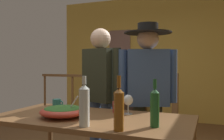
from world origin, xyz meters
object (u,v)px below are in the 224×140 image
Objects in this scene: wine_bottle_clear at (84,105)px; person_standing_left at (101,88)px; framed_picture at (120,40)px; flat_screen_tv at (125,88)px; wine_bottle_amber at (119,108)px; serving_table at (97,126)px; wine_glass at (128,101)px; salad_bowl at (63,111)px; stair_railing at (127,95)px; tv_console at (125,109)px; person_standing_right at (148,87)px; wine_bottle_green at (155,107)px; mug_red at (117,107)px; mug_teal at (57,103)px.

person_standing_left is (-0.31, 0.98, 0.02)m from wine_bottle_clear.
framed_picture reaches higher than flat_screen_tv.
serving_table is at bearing 133.90° from wine_bottle_amber.
framed_picture is 2.97× the size of wine_glass.
stair_railing is at bearing 95.77° from salad_bowl.
person_standing_left is (-0.48, 0.44, 0.06)m from wine_glass.
wine_bottle_clear is at bearing -33.83° from salad_bowl.
tv_console is 0.50m from flat_screen_tv.
framed_picture is at bearing 115.75° from stair_railing.
person_standing_right is (1.18, -2.71, 0.29)m from flat_screen_tv.
wine_bottle_green is at bearing 19.76° from wine_bottle_clear.
framed_picture is at bearing 102.81° from salad_bowl.
flat_screen_tv is at bearing 112.13° from wine_bottle_green.
wine_glass is 0.51× the size of wine_bottle_green.
wine_bottle_clear reaches higher than salad_bowl.
wine_bottle_clear is at bearing 55.57° from person_standing_right.
person_standing_right reaches higher than wine_bottle_amber.
person_standing_right is at bearing -158.98° from person_standing_left.
wine_bottle_clear is at bearing -73.51° from framed_picture.
salad_bowl is 1.07× the size of wine_bottle_clear.
serving_table is at bearing 46.65° from person_standing_right.
serving_table is 0.30m from mug_red.
wine_glass is 0.46m from person_standing_right.
wine_bottle_clear is (1.19, -4.01, -0.87)m from framed_picture.
wine_bottle_clear reaches higher than serving_table.
salad_bowl is 0.81m from wine_bottle_green.
person_standing_left is (0.27, -1.78, 0.30)m from stair_railing.
wine_bottle_clear reaches higher than wine_glass.
serving_table is at bearing -74.93° from flat_screen_tv.
person_standing_left is at bearing 130.64° from mug_red.
person_standing_left reaches higher than wine_bottle_amber.
flat_screen_tv is 2.97m from person_standing_right.
framed_picture is 3.58m from mug_teal.
wine_bottle_amber is 0.64m from mug_red.
wine_bottle_amber is at bearing -46.10° from serving_table.
tv_console is 3.09m from person_standing_right.
person_standing_left is (-0.79, 0.80, 0.03)m from wine_bottle_green.
wine_bottle_green is at bearing -67.87° from flat_screen_tv.
tv_console is 3.91m from wine_bottle_clear.
serving_table is 0.95× the size of person_standing_left.
salad_bowl is (0.26, -2.54, 0.17)m from stair_railing.
person_standing_right reaches higher than serving_table.
wine_bottle_green is 0.92× the size of wine_bottle_amber.
tv_console is 2.39× the size of wine_bottle_amber.
wine_glass reaches higher than serving_table.
framed_picture is 3.45m from person_standing_right.
tv_console is at bearing 109.22° from wine_glass.
framed_picture is 0.33× the size of serving_table.
person_standing_left is at bearing 120.64° from wine_bottle_amber.
wine_glass reaches higher than mug_red.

